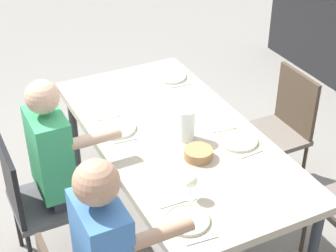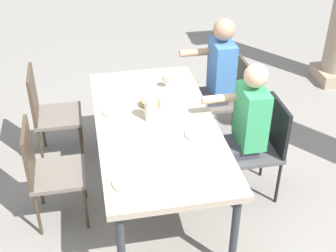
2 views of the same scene
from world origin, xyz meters
The scene contains 23 objects.
ground_plane centered at (0.00, 0.00, 0.00)m, with size 16.00×16.00×0.00m, color gray.
dining_table centered at (0.00, 0.00, 0.72)m, with size 1.99×0.98×0.78m.
chair_west_north centered at (-0.78, 0.91, 0.51)m, with size 0.44×0.44×0.86m.
chair_west_south centered at (-0.78, -0.92, 0.55)m, with size 0.44×0.44×0.96m.
chair_mid_north centered at (0.10, 0.91, 0.53)m, with size 0.44×0.44×0.91m.
chair_mid_south centered at (0.10, -0.91, 0.53)m, with size 0.44×0.44×0.92m.
diner_woman_green centered at (-0.79, 0.72, 0.71)m, with size 0.35×0.49×1.33m.
diner_man_white centered at (0.09, 0.72, 0.69)m, with size 0.35×0.49×1.29m.
plate_0 centered at (-0.74, 0.32, 0.79)m, with size 0.23×0.23×0.02m.
wine_glass_0 centered at (-0.58, 0.22, 0.89)m, with size 0.08×0.08×0.15m.
fork_0 centered at (-0.89, 0.32, 0.78)m, with size 0.02×0.17×0.01m, color silver.
spoon_0 centered at (-0.59, 0.32, 0.78)m, with size 0.02×0.17×0.01m, color silver.
plate_1 centered at (-0.25, -0.30, 0.79)m, with size 0.25×0.25×0.02m.
fork_1 centered at (-0.40, -0.30, 0.78)m, with size 0.02×0.17×0.01m, color silver.
spoon_1 centered at (-0.10, -0.30, 0.78)m, with size 0.02×0.17×0.01m, color silver.
plate_2 centered at (0.22, 0.32, 0.79)m, with size 0.26×0.26×0.02m.
fork_2 centered at (0.07, 0.32, 0.78)m, with size 0.02×0.17×0.01m, color silver.
spoon_2 centered at (0.37, 0.32, 0.78)m, with size 0.02×0.17×0.01m, color silver.
plate_3 centered at (0.70, -0.31, 0.79)m, with size 0.23×0.23×0.02m.
fork_3 centered at (0.55, -0.31, 0.78)m, with size 0.02×0.17×0.01m, color silver.
spoon_3 centered at (0.85, -0.31, 0.78)m, with size 0.02×0.17×0.01m, color silver.
water_pitcher centered at (-0.08, -0.03, 0.87)m, with size 0.10×0.10×0.21m.
bread_basket centered at (-0.29, 0.00, 0.81)m, with size 0.17×0.17×0.06m, color #9E7547.
Camera 2 is at (3.17, -0.52, 2.88)m, focal length 49.99 mm.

